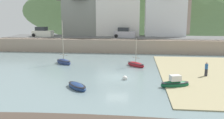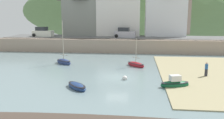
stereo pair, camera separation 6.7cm
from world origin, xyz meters
name	(u,v)px [view 1 (the left image)]	position (x,y,z in m)	size (l,w,h in m)	color
ground	(125,109)	(1.40, -9.56, 0.16)	(48.00, 41.00, 0.61)	gray
quay_seawall	(125,45)	(0.00, 17.50, 1.36)	(48.00, 9.40, 2.40)	tan
hillside_backdrop	(142,11)	(3.55, 55.20, 7.59)	(80.00, 44.00, 21.69)	#638752
waterfront_building_left	(83,11)	(-9.51, 25.20, 7.45)	(8.32, 5.49, 9.93)	gray
waterfront_building_centre	(119,9)	(-1.79, 25.20, 7.92)	(9.16, 5.96, 10.90)	white
waterfront_building_right	(165,10)	(7.86, 25.20, 7.63)	(8.40, 5.84, 10.31)	white
sailboat_far_left	(64,62)	(-8.18, 6.20, 0.33)	(2.94, 2.59, 6.35)	navy
dinghy_open_wooden	(136,64)	(2.09, 5.68, 0.26)	(2.81, 2.84, 3.99)	maroon
sailboat_tall_mast	(77,86)	(-3.51, -4.63, 0.22)	(2.77, 2.89, 0.69)	navy
sailboat_nearest_shore	(175,84)	(5.99, -3.13, 0.34)	(3.12, 1.81, 1.38)	#125432
parked_car_near_slipway	(43,32)	(-16.94, 20.70, 3.20)	(4.26, 2.13, 1.95)	silver
parked_car_by_wall	(125,33)	(-0.26, 20.70, 3.20)	(4.25, 2.10, 1.95)	#B4B2BC
person_on_slipway	(206,68)	(10.10, 1.07, 0.98)	(0.34, 0.34, 1.62)	#282833
mooring_buoy	(125,78)	(0.95, -1.07, 0.17)	(0.56, 0.56, 0.56)	silver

